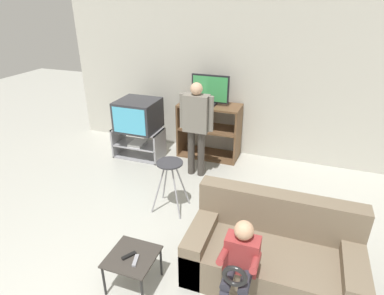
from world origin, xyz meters
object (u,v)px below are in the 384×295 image
Objects in this scene: folding_stool at (170,172)px; media_shelf at (209,130)px; television_flat at (210,91)px; television_main at (138,115)px; couch at (272,254)px; remote_control_white at (136,260)px; person_standing_adult at (196,122)px; tv_stand at (139,143)px; remote_control_black at (129,256)px; snack_table at (132,259)px; person_seated_child at (240,263)px.

media_shelf is at bearing 89.70° from folding_stool.
media_shelf is 1.66× the size of television_flat.
television_main is 0.40× the size of couch.
person_standing_adult is (-0.21, 2.35, 0.52)m from remote_control_white.
television_flat is at bearing 21.80° from tv_stand.
tv_stand is 0.52× the size of couch.
television_flat is (1.16, 0.46, 0.94)m from tv_stand.
remote_control_black is (0.13, -3.04, -0.81)m from television_flat.
television_flat is at bearing 125.18° from remote_control_black.
television_flat reaches higher than couch.
television_main is at bearing 116.62° from snack_table.
television_main is at bearing -158.52° from television_flat.
tv_stand is at bearing 132.65° from folding_stool.
person_standing_adult is (0.02, 0.99, 0.34)m from folding_stool.
remote_control_white is at bearing -80.42° from folding_stool.
folding_stool is at bearing -90.31° from television_flat.
media_shelf is 7.38× the size of remote_control_black.
television_main is at bearing 132.93° from person_seated_child.
remote_control_white is at bearing -84.83° from person_standing_adult.
tv_stand is at bearing 142.45° from couch.
media_shelf reaches higher than tv_stand.
television_flat is (0.00, 0.00, 0.71)m from media_shelf.
tv_stand is 1.27m from media_shelf.
media_shelf reaches higher than remote_control_black.
television_flat reaches higher than folding_stool.
couch reaches higher than snack_table.
folding_stool is (1.13, -1.27, -0.22)m from television_main.
media_shelf reaches higher than snack_table.
remote_control_white is 2.42m from person_standing_adult.
person_seated_child is at bearing -116.23° from couch.
television_flat is 4.45× the size of remote_control_white.
tv_stand is 2.88m from snack_table.
television_flat is at bearing 79.24° from remote_control_white.
person_seated_child reaches higher than tv_stand.
couch is at bearing -27.09° from folding_stool.
couch is at bearing 57.78° from remote_control_black.
remote_control_black is at bearing -63.92° from television_main.
television_main reaches higher than tv_stand.
snack_table is 0.10m from remote_control_white.
folding_stool is 4.94× the size of remote_control_black.
media_shelf reaches higher than person_seated_child.
snack_table is (0.15, -3.02, -0.87)m from television_flat.
television_flat is at bearing 90.54° from person_standing_adult.
remote_control_black is at bearing -86.97° from person_standing_adult.
television_main is 4.65× the size of remote_control_white.
snack_table is 3.16× the size of remote_control_white.
snack_table is (1.29, -2.58, -0.45)m from television_main.
snack_table is 0.30× the size of person_standing_adult.
snack_table is at bearing 70.03° from remote_control_black.
person_seated_child is (2.31, -2.48, -0.24)m from television_main.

